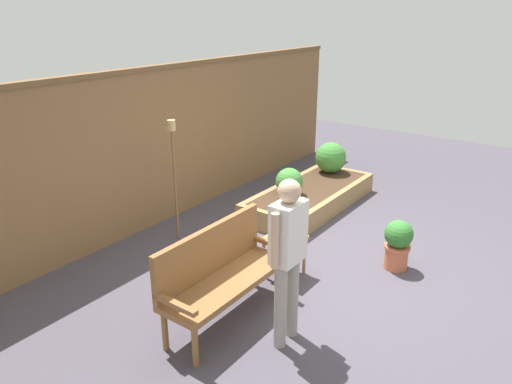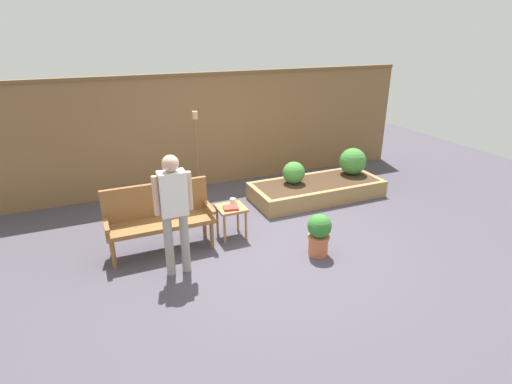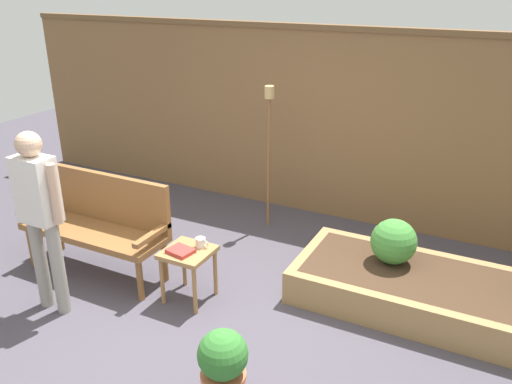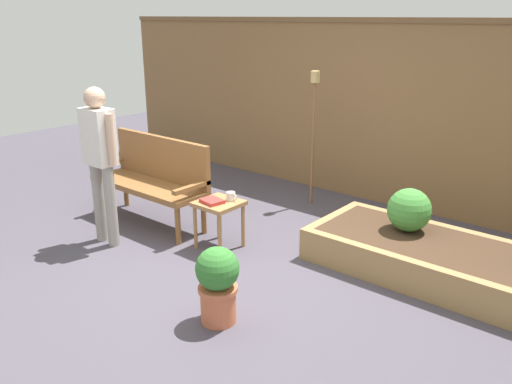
{
  "view_description": "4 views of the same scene",
  "coord_description": "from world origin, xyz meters",
  "px_view_note": "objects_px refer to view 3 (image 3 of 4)",
  "views": [
    {
      "loc": [
        -4.47,
        -2.23,
        2.85
      ],
      "look_at": [
        0.01,
        1.03,
        0.73
      ],
      "focal_mm": 33.87,
      "sensor_mm": 36.0,
      "label": 1
    },
    {
      "loc": [
        -2.2,
        -4.72,
        2.9
      ],
      "look_at": [
        -0.01,
        0.33,
        0.66
      ],
      "focal_mm": 28.3,
      "sensor_mm": 36.0,
      "label": 2
    },
    {
      "loc": [
        1.88,
        -2.89,
        2.63
      ],
      "look_at": [
        -0.06,
        0.94,
        0.86
      ],
      "focal_mm": 36.78,
      "sensor_mm": 36.0,
      "label": 3
    },
    {
      "loc": [
        2.91,
        -3.08,
        2.19
      ],
      "look_at": [
        -0.19,
        0.64,
        0.55
      ],
      "focal_mm": 36.85,
      "sensor_mm": 36.0,
      "label": 4
    }
  ],
  "objects_px": {
    "garden_bench": "(99,217)",
    "shrub_near_bench": "(394,242)",
    "tiki_torch": "(269,132)",
    "person_by_bench": "(39,208)",
    "side_table": "(188,259)",
    "book_on_table": "(181,251)",
    "cup_on_table": "(201,242)",
    "potted_boxwood": "(223,368)"
  },
  "relations": [
    {
      "from": "cup_on_table",
      "to": "tiki_torch",
      "type": "height_order",
      "value": "tiki_torch"
    },
    {
      "from": "garden_bench",
      "to": "side_table",
      "type": "distance_m",
      "value": 1.04
    },
    {
      "from": "shrub_near_bench",
      "to": "tiki_torch",
      "type": "xyz_separation_m",
      "value": [
        -1.56,
        0.73,
        0.6
      ]
    },
    {
      "from": "garden_bench",
      "to": "shrub_near_bench",
      "type": "bearing_deg",
      "value": 18.21
    },
    {
      "from": "cup_on_table",
      "to": "book_on_table",
      "type": "distance_m",
      "value": 0.19
    },
    {
      "from": "garden_bench",
      "to": "tiki_torch",
      "type": "xyz_separation_m",
      "value": [
        1.0,
        1.57,
        0.55
      ]
    },
    {
      "from": "side_table",
      "to": "tiki_torch",
      "type": "xyz_separation_m",
      "value": [
        -0.03,
        1.64,
        0.7
      ]
    },
    {
      "from": "potted_boxwood",
      "to": "book_on_table",
      "type": "bearing_deg",
      "value": 136.02
    },
    {
      "from": "side_table",
      "to": "tiki_torch",
      "type": "relative_size",
      "value": 0.3
    },
    {
      "from": "book_on_table",
      "to": "side_table",
      "type": "bearing_deg",
      "value": 76.59
    },
    {
      "from": "person_by_bench",
      "to": "cup_on_table",
      "type": "bearing_deg",
      "value": 35.92
    },
    {
      "from": "garden_bench",
      "to": "person_by_bench",
      "type": "bearing_deg",
      "value": -83.39
    },
    {
      "from": "book_on_table",
      "to": "tiki_torch",
      "type": "xyz_separation_m",
      "value": [
        -0.0,
        1.71,
        0.6
      ]
    },
    {
      "from": "potted_boxwood",
      "to": "shrub_near_bench",
      "type": "height_order",
      "value": "shrub_near_bench"
    },
    {
      "from": "potted_boxwood",
      "to": "garden_bench",
      "type": "bearing_deg",
      "value": 151.91
    },
    {
      "from": "tiki_torch",
      "to": "side_table",
      "type": "bearing_deg",
      "value": -88.98
    },
    {
      "from": "side_table",
      "to": "cup_on_table",
      "type": "bearing_deg",
      "value": 56.1
    },
    {
      "from": "garden_bench",
      "to": "potted_boxwood",
      "type": "relative_size",
      "value": 2.4
    },
    {
      "from": "garden_bench",
      "to": "tiki_torch",
      "type": "distance_m",
      "value": 1.95
    },
    {
      "from": "side_table",
      "to": "book_on_table",
      "type": "bearing_deg",
      "value": -113.69
    },
    {
      "from": "potted_boxwood",
      "to": "shrub_near_bench",
      "type": "bearing_deg",
      "value": 71.67
    },
    {
      "from": "garden_bench",
      "to": "side_table",
      "type": "xyz_separation_m",
      "value": [
        1.03,
        -0.07,
        -0.15
      ]
    },
    {
      "from": "cup_on_table",
      "to": "potted_boxwood",
      "type": "height_order",
      "value": "potted_boxwood"
    },
    {
      "from": "tiki_torch",
      "to": "cup_on_table",
      "type": "bearing_deg",
      "value": -86.36
    },
    {
      "from": "side_table",
      "to": "book_on_table",
      "type": "distance_m",
      "value": 0.12
    },
    {
      "from": "garden_bench",
      "to": "person_by_bench",
      "type": "distance_m",
      "value": 0.81
    },
    {
      "from": "cup_on_table",
      "to": "book_on_table",
      "type": "bearing_deg",
      "value": -120.22
    },
    {
      "from": "shrub_near_bench",
      "to": "book_on_table",
      "type": "bearing_deg",
      "value": -147.95
    },
    {
      "from": "side_table",
      "to": "book_on_table",
      "type": "xyz_separation_m",
      "value": [
        -0.03,
        -0.06,
        0.1
      ]
    },
    {
      "from": "side_table",
      "to": "book_on_table",
      "type": "relative_size",
      "value": 2.32
    },
    {
      "from": "shrub_near_bench",
      "to": "person_by_bench",
      "type": "height_order",
      "value": "person_by_bench"
    },
    {
      "from": "cup_on_table",
      "to": "book_on_table",
      "type": "xyz_separation_m",
      "value": [
        -0.1,
        -0.17,
        -0.03
      ]
    },
    {
      "from": "cup_on_table",
      "to": "tiki_torch",
      "type": "xyz_separation_m",
      "value": [
        -0.1,
        1.54,
        0.58
      ]
    },
    {
      "from": "side_table",
      "to": "shrub_near_bench",
      "type": "relative_size",
      "value": 1.2
    },
    {
      "from": "side_table",
      "to": "person_by_bench",
      "type": "bearing_deg",
      "value": -146.21
    },
    {
      "from": "person_by_bench",
      "to": "shrub_near_bench",
      "type": "bearing_deg",
      "value": 31.96
    },
    {
      "from": "potted_boxwood",
      "to": "person_by_bench",
      "type": "relative_size",
      "value": 0.38
    },
    {
      "from": "book_on_table",
      "to": "potted_boxwood",
      "type": "relative_size",
      "value": 0.35
    },
    {
      "from": "garden_bench",
      "to": "cup_on_table",
      "type": "distance_m",
      "value": 1.1
    },
    {
      "from": "cup_on_table",
      "to": "book_on_table",
      "type": "relative_size",
      "value": 0.58
    },
    {
      "from": "tiki_torch",
      "to": "person_by_bench",
      "type": "relative_size",
      "value": 1.02
    },
    {
      "from": "garden_bench",
      "to": "book_on_table",
      "type": "distance_m",
      "value": 1.01
    }
  ]
}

